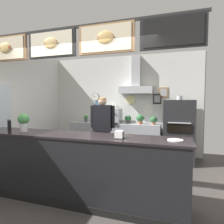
# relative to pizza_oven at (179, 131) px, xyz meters

# --- Properties ---
(ground_plane) EXTENTS (6.61, 6.61, 0.00)m
(ground_plane) POSITION_rel_pizza_oven_xyz_m (-1.60, -2.23, -0.80)
(ground_plane) COLOR #3F3A38
(back_wall_assembly) EXTENTS (4.49, 2.97, 2.89)m
(back_wall_assembly) POSITION_rel_pizza_oven_xyz_m (-1.57, 0.35, 0.75)
(back_wall_assembly) COLOR gray
(back_wall_assembly) RESTS_ON ground_plane
(service_counter) EXTENTS (3.50, 0.61, 1.05)m
(service_counter) POSITION_rel_pizza_oven_xyz_m (-1.60, -2.49, -0.27)
(service_counter) COLOR black
(service_counter) RESTS_ON ground_plane
(back_prep_counter) EXTENTS (2.61, 0.54, 0.93)m
(back_prep_counter) POSITION_rel_pizza_oven_xyz_m (-1.76, 0.13, -0.34)
(back_prep_counter) COLOR #A3A5AD
(back_prep_counter) RESTS_ON ground_plane
(pizza_oven) EXTENTS (0.74, 0.75, 1.69)m
(pizza_oven) POSITION_rel_pizza_oven_xyz_m (0.00, 0.00, 0.00)
(pizza_oven) COLOR #232326
(pizza_oven) RESTS_ON ground_plane
(shop_worker) EXTENTS (0.56, 0.27, 1.65)m
(shop_worker) POSITION_rel_pizza_oven_xyz_m (-1.66, -1.07, 0.09)
(shop_worker) COLOR #232328
(shop_worker) RESTS_ON ground_plane
(espresso_machine) EXTENTS (0.59, 0.49, 0.42)m
(espresso_machine) POSITION_rel_pizza_oven_xyz_m (-1.85, 0.10, 0.34)
(espresso_machine) COLOR #A3A5AD
(espresso_machine) RESTS_ON back_prep_counter
(potted_thyme) EXTENTS (0.14, 0.14, 0.20)m
(potted_thyme) POSITION_rel_pizza_oven_xyz_m (-2.64, 0.11, 0.25)
(potted_thyme) COLOR #4C4C51
(potted_thyme) RESTS_ON back_prep_counter
(potted_sage) EXTENTS (0.21, 0.21, 0.26)m
(potted_sage) POSITION_rel_pizza_oven_xyz_m (-1.00, 0.09, 0.28)
(potted_sage) COLOR #9E563D
(potted_sage) RESTS_ON back_prep_counter
(potted_oregano) EXTENTS (0.19, 0.19, 0.22)m
(potted_oregano) POSITION_rel_pizza_oven_xyz_m (-0.64, 0.11, 0.25)
(potted_oregano) COLOR #9E563D
(potted_oregano) RESTS_ON back_prep_counter
(potted_basil) EXTENTS (0.18, 0.18, 0.22)m
(potted_basil) POSITION_rel_pizza_oven_xyz_m (-1.35, 0.14, 0.26)
(potted_basil) COLOR #4C4C51
(potted_basil) RESTS_ON back_prep_counter
(pepper_grinder) EXTENTS (0.06, 0.06, 0.23)m
(pepper_grinder) POSITION_rel_pizza_oven_xyz_m (-2.83, -2.54, 0.37)
(pepper_grinder) COLOR black
(pepper_grinder) RESTS_ON service_counter
(condiment_plate) EXTENTS (0.21, 0.21, 0.01)m
(condiment_plate) POSITION_rel_pizza_oven_xyz_m (-0.09, -2.48, 0.26)
(condiment_plate) COLOR white
(condiment_plate) RESTS_ON service_counter
(napkin_holder) EXTENTS (0.14, 0.13, 0.12)m
(napkin_holder) POSITION_rel_pizza_oven_xyz_m (-0.83, -2.57, 0.30)
(napkin_holder) COLOR #262628
(napkin_holder) RESTS_ON service_counter
(basil_vase) EXTENTS (0.19, 0.19, 0.31)m
(basil_vase) POSITION_rel_pizza_oven_xyz_m (-2.54, -2.52, 0.43)
(basil_vase) COLOR silver
(basil_vase) RESTS_ON service_counter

